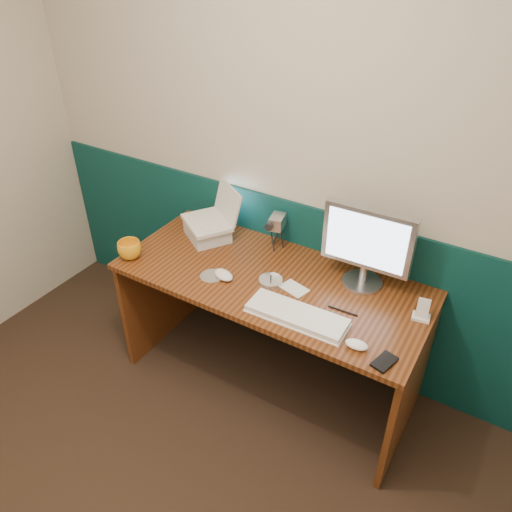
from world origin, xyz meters
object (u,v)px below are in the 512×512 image
Objects in this scene: desk at (270,332)px; laptop at (206,206)px; monitor at (367,247)px; mug at (130,250)px; camcorder at (277,233)px; keyboard at (297,316)px.

laptop is at bearing 163.54° from desk.
mug is at bearing -160.96° from monitor.
monitor is at bearing -19.71° from camcorder.
keyboard is 2.50× the size of camcorder.
keyboard is 0.99m from mug.
monitor is at bearing 36.04° from laptop.
keyboard is at bearing -39.45° from desk.
mug is at bearing -162.51° from desk.
desk is 3.68× the size of monitor.
laptop is at bearing 153.57° from keyboard.
mug is at bearing -87.99° from laptop.
laptop is 0.92m from monitor.
mug is (-0.74, -0.23, 0.42)m from desk.
desk is at bearing 17.49° from mug.
monitor reaches higher than desk.
desk is 8.58× the size of camcorder.
camcorder is at bearing 126.92° from keyboard.
monitor is (0.92, 0.04, 0.02)m from laptop.
camcorder reaches higher than desk.
desk is 0.51m from keyboard.
keyboard is (0.25, -0.21, 0.39)m from desk.
camcorder is at bearing 113.52° from desk.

